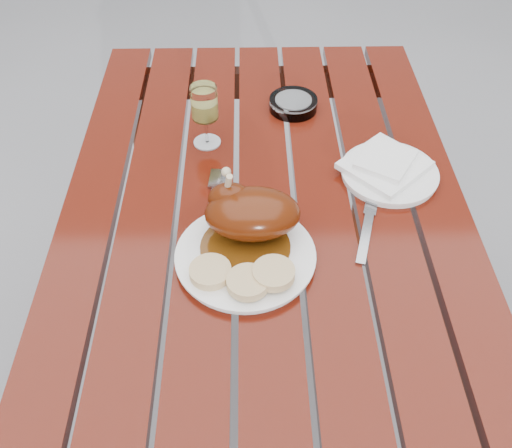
{
  "coord_description": "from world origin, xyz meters",
  "views": [
    {
      "loc": [
        -0.03,
        -0.84,
        1.53
      ],
      "look_at": [
        -0.02,
        -0.11,
        0.78
      ],
      "focal_mm": 40.0,
      "sensor_mm": 36.0,
      "label": 1
    }
  ],
  "objects_px": {
    "table": "(263,306)",
    "dinner_plate": "(245,257)",
    "ashtray": "(293,104)",
    "side_plate": "(389,173)",
    "wine_glass": "(205,116)"
  },
  "relations": [
    {
      "from": "table",
      "to": "wine_glass",
      "type": "relative_size",
      "value": 8.47
    },
    {
      "from": "table",
      "to": "ashtray",
      "type": "height_order",
      "value": "ashtray"
    },
    {
      "from": "wine_glass",
      "to": "ashtray",
      "type": "xyz_separation_m",
      "value": [
        0.2,
        0.13,
        -0.06
      ]
    },
    {
      "from": "table",
      "to": "ashtray",
      "type": "xyz_separation_m",
      "value": [
        0.08,
        0.3,
        0.39
      ]
    },
    {
      "from": "side_plate",
      "to": "wine_glass",
      "type": "bearing_deg",
      "value": 162.38
    },
    {
      "from": "wine_glass",
      "to": "ashtray",
      "type": "height_order",
      "value": "wine_glass"
    },
    {
      "from": "table",
      "to": "side_plate",
      "type": "xyz_separation_m",
      "value": [
        0.26,
        0.05,
        0.38
      ]
    },
    {
      "from": "dinner_plate",
      "to": "wine_glass",
      "type": "xyz_separation_m",
      "value": [
        -0.08,
        0.34,
        0.06
      ]
    },
    {
      "from": "table",
      "to": "dinner_plate",
      "type": "xyz_separation_m",
      "value": [
        -0.04,
        -0.17,
        0.38
      ]
    },
    {
      "from": "dinner_plate",
      "to": "side_plate",
      "type": "xyz_separation_m",
      "value": [
        0.3,
        0.22,
        0.0
      ]
    },
    {
      "from": "dinner_plate",
      "to": "ashtray",
      "type": "height_order",
      "value": "ashtray"
    },
    {
      "from": "wine_glass",
      "to": "table",
      "type": "bearing_deg",
      "value": -54.76
    },
    {
      "from": "table",
      "to": "ashtray",
      "type": "distance_m",
      "value": 0.5
    },
    {
      "from": "side_plate",
      "to": "table",
      "type": "bearing_deg",
      "value": -168.57
    },
    {
      "from": "table",
      "to": "dinner_plate",
      "type": "bearing_deg",
      "value": -103.1
    }
  ]
}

